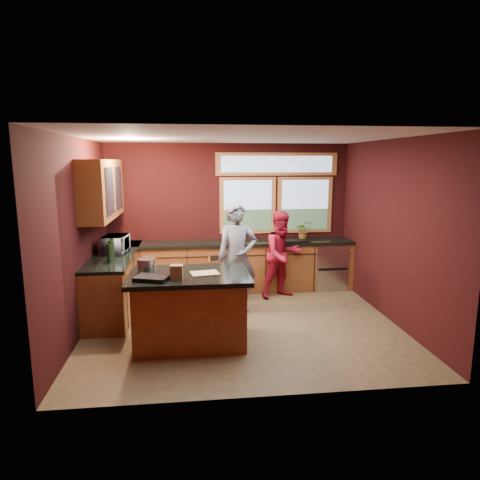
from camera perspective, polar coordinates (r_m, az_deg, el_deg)
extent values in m
plane|color=brown|center=(6.46, 0.27, -11.11)|extent=(4.50, 4.50, 0.00)
cube|color=black|center=(8.06, -1.45, 3.16)|extent=(4.50, 0.02, 2.70)
cube|color=black|center=(4.15, 3.64, -3.85)|extent=(4.50, 0.02, 2.70)
cube|color=black|center=(6.23, -20.72, 0.32)|extent=(0.02, 4.00, 2.70)
cube|color=black|center=(6.74, 19.63, 1.11)|extent=(0.02, 4.00, 2.70)
cube|color=silver|center=(6.01, 0.29, 13.57)|extent=(4.50, 4.00, 0.02)
cube|color=#94ACCC|center=(8.06, 1.04, 4.60)|extent=(1.06, 0.02, 1.06)
cube|color=#94ACCC|center=(8.28, 8.63, 4.64)|extent=(1.06, 0.02, 1.06)
cube|color=#A86530|center=(8.11, 4.97, 10.05)|extent=(2.30, 0.02, 0.42)
cube|color=#5E3216|center=(6.95, -17.92, 6.46)|extent=(0.36, 1.80, 0.90)
cube|color=#5E3216|center=(7.93, -1.22, -3.65)|extent=(4.50, 0.60, 0.88)
cube|color=black|center=(7.82, -1.23, -0.36)|extent=(4.50, 0.64, 0.05)
cube|color=#B7B7BC|center=(8.29, 11.64, -3.34)|extent=(0.60, 0.58, 0.85)
cube|color=black|center=(7.97, 6.69, -0.22)|extent=(0.66, 0.46, 0.05)
cube|color=#5E3216|center=(7.18, -16.30, -5.59)|extent=(0.60, 2.30, 0.88)
cube|color=black|center=(7.07, -16.41, -1.96)|extent=(0.64, 2.30, 0.05)
cube|color=#5E3216|center=(5.72, -6.70, -9.37)|extent=(1.40, 0.90, 0.88)
cube|color=black|center=(5.58, -6.80, -4.78)|extent=(1.55, 1.05, 0.06)
imported|color=slate|center=(6.75, -0.38, -2.41)|extent=(0.66, 0.46, 1.74)
imported|color=maroon|center=(7.52, 5.66, -1.95)|extent=(0.90, 0.80, 1.53)
imported|color=#999999|center=(7.08, -16.25, -0.56)|extent=(0.40, 0.54, 0.28)
imported|color=#999999|center=(8.09, 8.53, 1.31)|extent=(0.31, 0.27, 0.34)
cylinder|color=white|center=(7.95, 5.69, 0.98)|extent=(0.12, 0.12, 0.28)
cube|color=tan|center=(5.52, -4.73, -4.46)|extent=(0.39, 0.31, 0.02)
cylinder|color=#B6B6BB|center=(5.72, -12.35, -3.32)|extent=(0.24, 0.24, 0.18)
cube|color=brown|center=(5.31, -8.45, -4.27)|extent=(0.16, 0.13, 0.18)
cube|color=black|center=(5.35, -11.66, -4.99)|extent=(0.47, 0.39, 0.05)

